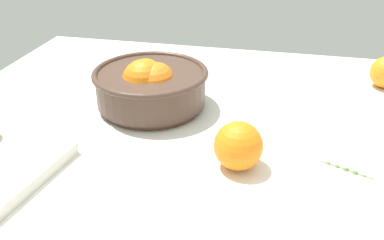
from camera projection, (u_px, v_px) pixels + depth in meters
The scene contains 4 objects.
ground_plane at pixel (214, 143), 77.99cm from camera, with size 113.79×96.05×3.00cm, color white.
fruit_bowl at pixel (150, 85), 85.17cm from camera, with size 23.11×23.11×10.63cm.
loose_orange_0 at pixel (238, 146), 67.04cm from camera, with size 7.87×7.87×7.87cm, color orange.
herb_sprig_0 at pixel (347, 169), 67.86cm from camera, with size 8.14×3.84×0.97cm.
Camera 1 is at (10.44, -65.65, 39.71)cm, focal length 39.80 mm.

